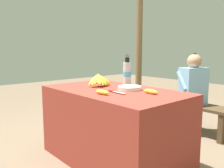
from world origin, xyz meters
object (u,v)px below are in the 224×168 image
object	(u,v)px
banana_bunch_ripe	(99,80)
loose_banana_side	(151,92)
knife	(115,92)
support_post_near	(139,44)
wooden_bench	(177,105)
seated_vendor	(191,88)
serving_bowl	(130,88)
loose_banana_front	(102,92)
banana_bunch_green	(154,92)
water_bottle	(127,73)

from	to	relation	value
banana_bunch_ripe	loose_banana_side	xyz separation A→B (m)	(0.62, 0.07, -0.05)
banana_bunch_ripe	knife	xyz separation A→B (m)	(0.37, -0.12, -0.06)
loose_banana_side	support_post_near	xyz separation A→B (m)	(-1.62, 1.63, 0.47)
wooden_bench	seated_vendor	size ratio (longest dim) A/B	1.50
banana_bunch_ripe	wooden_bench	bearing A→B (deg)	86.96
serving_bowl	support_post_near	world-z (taller)	support_post_near
loose_banana_front	knife	world-z (taller)	loose_banana_front
knife	banana_bunch_green	world-z (taller)	knife
serving_bowl	loose_banana_front	world-z (taller)	loose_banana_front
water_bottle	banana_bunch_green	size ratio (longest dim) A/B	1.28
loose_banana_front	wooden_bench	world-z (taller)	loose_banana_front
wooden_bench	seated_vendor	xyz separation A→B (m)	(0.22, -0.02, 0.27)
loose_banana_front	banana_bunch_green	size ratio (longest dim) A/B	0.61
banana_bunch_green	support_post_near	size ratio (longest dim) A/B	0.11
seated_vendor	banana_bunch_green	world-z (taller)	seated_vendor
wooden_bench	support_post_near	bearing A→B (deg)	160.55
banana_bunch_ripe	support_post_near	world-z (taller)	support_post_near
support_post_near	knife	bearing A→B (deg)	-53.08
water_bottle	loose_banana_side	size ratio (longest dim) A/B	2.09
banana_bunch_green	knife	bearing A→B (deg)	-64.06
serving_bowl	water_bottle	distance (m)	0.30
banana_bunch_ripe	loose_banana_front	bearing A→B (deg)	-35.39
banana_bunch_green	loose_banana_side	bearing A→B (deg)	-52.67
loose_banana_side	support_post_near	bearing A→B (deg)	134.85
banana_bunch_ripe	water_bottle	size ratio (longest dim) A/B	0.94
loose_banana_side	knife	xyz separation A→B (m)	(-0.25, -0.20, -0.01)
serving_bowl	seated_vendor	distance (m)	1.24
wooden_bench	seated_vendor	bearing A→B (deg)	-5.20
support_post_near	water_bottle	bearing A→B (deg)	-51.58
water_bottle	seated_vendor	world-z (taller)	seated_vendor
serving_bowl	knife	world-z (taller)	serving_bowl
knife	banana_bunch_green	distance (m)	1.63
banana_bunch_ripe	loose_banana_front	world-z (taller)	banana_bunch_ripe
banana_bunch_ripe	support_post_near	size ratio (longest dim) A/B	0.13
water_bottle	loose_banana_front	bearing A→B (deg)	-66.72
loose_banana_side	seated_vendor	world-z (taller)	seated_vendor
banana_bunch_ripe	banana_bunch_green	distance (m)	1.40
water_bottle	seated_vendor	distance (m)	1.09
banana_bunch_ripe	seated_vendor	world-z (taller)	seated_vendor
water_bottle	knife	bearing A→B (deg)	-59.26
serving_bowl	seated_vendor	size ratio (longest dim) A/B	0.21
wooden_bench	knife	bearing A→B (deg)	-78.15
serving_bowl	loose_banana_front	size ratio (longest dim) A/B	1.43
serving_bowl	loose_banana_front	xyz separation A→B (m)	(0.01, -0.34, 0.00)
knife	support_post_near	distance (m)	2.34
loose_banana_front	support_post_near	xyz separation A→B (m)	(-1.37, 1.97, 0.47)
loose_banana_side	seated_vendor	bearing A→B (deg)	105.31
seated_vendor	loose_banana_front	bearing A→B (deg)	109.35
seated_vendor	support_post_near	xyz separation A→B (m)	(-1.29, 0.40, 0.61)
banana_bunch_ripe	water_bottle	world-z (taller)	water_bottle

